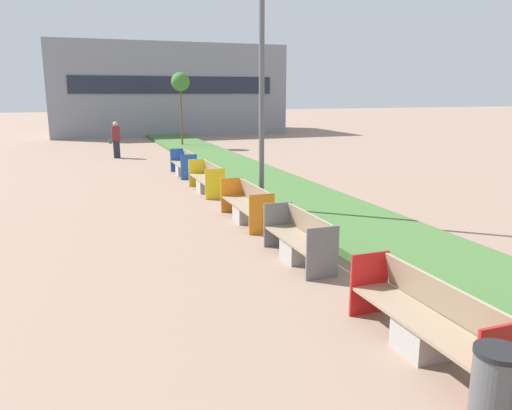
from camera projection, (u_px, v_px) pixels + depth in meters
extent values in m
cube|color=#426B33|center=(377.00, 234.00, 11.14)|extent=(2.80, 120.00, 0.18)
cube|color=gray|center=(165.00, 90.00, 39.52)|extent=(17.26, 8.31, 6.66)
cube|color=#1E2333|center=(175.00, 85.00, 35.59)|extent=(14.50, 0.08, 1.20)
cube|color=#9E9B96|center=(421.00, 337.00, 6.23)|extent=(0.52, 0.60, 0.42)
cube|color=gray|center=(422.00, 320.00, 6.18)|extent=(0.58, 2.38, 0.05)
cube|color=gray|center=(442.00, 298.00, 6.21)|extent=(0.14, 2.29, 0.48)
cube|color=red|center=(499.00, 368.00, 5.07)|extent=(0.62, 0.04, 0.94)
cube|color=red|center=(369.00, 283.00, 7.29)|extent=(0.62, 0.04, 0.94)
cube|color=#9E9B96|center=(298.00, 250.00, 9.65)|extent=(0.52, 0.60, 0.42)
cube|color=gray|center=(298.00, 239.00, 9.60)|extent=(0.58, 2.01, 0.05)
cube|color=gray|center=(311.00, 225.00, 9.63)|extent=(0.14, 1.93, 0.48)
cube|color=slate|center=(322.00, 253.00, 8.65)|extent=(0.62, 0.04, 0.94)
cube|color=slate|center=(278.00, 224.00, 10.53)|extent=(0.62, 0.04, 0.94)
cube|color=#9E9B96|center=(246.00, 214.00, 12.53)|extent=(0.52, 0.60, 0.42)
cube|color=gray|center=(246.00, 205.00, 12.48)|extent=(0.58, 2.27, 0.05)
cube|color=gray|center=(256.00, 194.00, 12.51)|extent=(0.14, 2.18, 0.48)
cube|color=orange|center=(262.00, 214.00, 11.41)|extent=(0.62, 0.04, 0.94)
cube|color=orange|center=(232.00, 195.00, 13.54)|extent=(0.62, 0.04, 0.94)
cube|color=#9E9B96|center=(206.00, 186.00, 16.25)|extent=(0.52, 0.60, 0.42)
cube|color=gray|center=(206.00, 179.00, 16.20)|extent=(0.58, 2.25, 0.05)
cube|color=gray|center=(214.00, 170.00, 16.23)|extent=(0.14, 2.16, 0.48)
cube|color=yellow|center=(215.00, 184.00, 15.14)|extent=(0.62, 0.04, 0.94)
cube|color=yellow|center=(198.00, 173.00, 17.24)|extent=(0.62, 0.04, 0.94)
cube|color=#9E9B96|center=(183.00, 170.00, 19.53)|extent=(0.52, 0.60, 0.42)
cube|color=gray|center=(183.00, 164.00, 19.48)|extent=(0.58, 2.04, 0.05)
cube|color=gray|center=(190.00, 157.00, 19.51)|extent=(0.14, 1.96, 0.48)
cube|color=blue|center=(189.00, 167.00, 18.52)|extent=(0.62, 0.04, 0.94)
cube|color=blue|center=(178.00, 160.00, 20.43)|extent=(0.62, 0.04, 0.94)
cylinder|color=#4C4F51|center=(493.00, 402.00, 4.49)|extent=(0.41, 0.41, 0.95)
cylinder|color=black|center=(499.00, 352.00, 4.38)|extent=(0.43, 0.43, 0.05)
cylinder|color=#56595B|center=(262.00, 56.00, 12.44)|extent=(0.14, 0.14, 8.17)
cylinder|color=brown|center=(182.00, 118.00, 28.81)|extent=(0.10, 0.10, 3.47)
sphere|color=#38702D|center=(180.00, 82.00, 28.36)|extent=(1.06, 1.06, 1.06)
cube|color=#232633|center=(117.00, 149.00, 24.56)|extent=(0.30, 0.22, 0.86)
cube|color=maroon|center=(116.00, 134.00, 24.39)|extent=(0.38, 0.24, 0.69)
sphere|color=tan|center=(115.00, 124.00, 24.29)|extent=(0.24, 0.24, 0.24)
cube|color=#236051|center=(110.00, 142.00, 24.38)|extent=(0.12, 0.20, 0.18)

